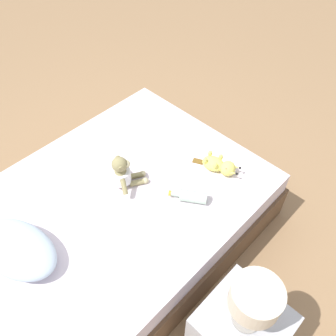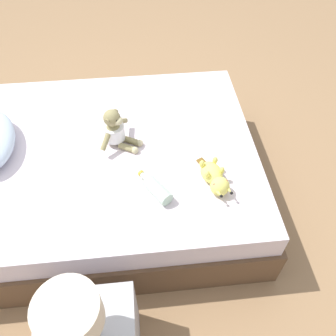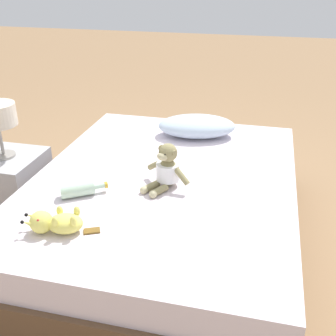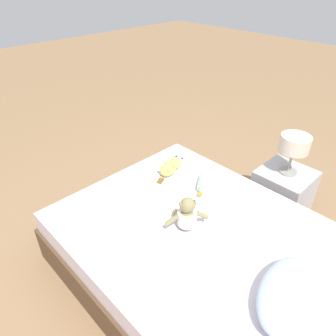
{
  "view_description": "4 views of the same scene",
  "coord_description": "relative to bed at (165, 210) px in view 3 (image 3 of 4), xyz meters",
  "views": [
    {
      "loc": [
        -1.15,
        0.72,
        2.18
      ],
      "look_at": [
        -0.14,
        -0.32,
        0.55
      ],
      "focal_mm": 37.53,
      "sensor_mm": 36.0,
      "label": 1
    },
    {
      "loc": [
        -1.44,
        -0.25,
        1.9
      ],
      "look_at": [
        -0.26,
        -0.38,
        0.51
      ],
      "focal_mm": 37.38,
      "sensor_mm": 36.0,
      "label": 2
    },
    {
      "loc": [
        0.49,
        -1.93,
        1.48
      ],
      "look_at": [
        0.04,
        -0.1,
        0.54
      ],
      "focal_mm": 44.07,
      "sensor_mm": 36.0,
      "label": 3
    },
    {
      "loc": [
        1.13,
        0.86,
        1.86
      ],
      "look_at": [
        -0.29,
        -0.61,
        0.5
      ],
      "focal_mm": 33.19,
      "sensor_mm": 36.0,
      "label": 4
    }
  ],
  "objects": [
    {
      "name": "ground_plane",
      "position": [
        0.0,
        0.0,
        -0.21
      ],
      "size": [
        16.0,
        16.0,
        0.0
      ],
      "primitive_type": "plane",
      "color": "#93704C"
    },
    {
      "name": "glass_bottle",
      "position": [
        -0.36,
        -0.31,
        0.26
      ],
      "size": [
        0.23,
        0.17,
        0.07
      ],
      "color": "#B2D1B7",
      "rests_on": "bed"
    },
    {
      "name": "nightstand",
      "position": [
        -1.02,
        0.04,
        -0.0
      ],
      "size": [
        0.41,
        0.41,
        0.42
      ],
      "color": "#B2B2B7",
      "rests_on": "ground_plane"
    },
    {
      "name": "bed",
      "position": [
        0.0,
        0.0,
        0.0
      ],
      "size": [
        1.43,
        1.87,
        0.44
      ],
      "color": "brown",
      "rests_on": "ground_plane"
    },
    {
      "name": "plush_monkey",
      "position": [
        0.04,
        -0.11,
        0.32
      ],
      "size": [
        0.26,
        0.25,
        0.24
      ],
      "color": "#8E8456",
      "rests_on": "bed"
    },
    {
      "name": "pillow",
      "position": [
        0.06,
        0.62,
        0.29
      ],
      "size": [
        0.56,
        0.4,
        0.14
      ],
      "color": "silver",
      "rests_on": "bed"
    },
    {
      "name": "plush_yellow_creature",
      "position": [
        -0.33,
        -0.62,
        0.27
      ],
      "size": [
        0.33,
        0.16,
        0.1
      ],
      "color": "#EAE066",
      "rests_on": "bed"
    }
  ]
}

